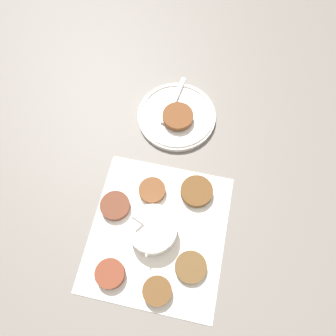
{
  "coord_description": "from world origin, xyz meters",
  "views": [
    {
      "loc": [
        0.14,
        0.07,
        0.8
      ],
      "look_at": [
        -0.19,
        0.0,
        0.02
      ],
      "focal_mm": 35.0,
      "sensor_mm": 36.0,
      "label": 1
    }
  ],
  "objects_px": {
    "serving_plate": "(177,116)",
    "fork": "(172,105)",
    "sauce_bowl": "(152,230)",
    "fritter_on_plate": "(176,116)"
  },
  "relations": [
    {
      "from": "serving_plate",
      "to": "fork",
      "type": "bearing_deg",
      "value": -144.03
    },
    {
      "from": "fritter_on_plate",
      "to": "sauce_bowl",
      "type": "bearing_deg",
      "value": 0.35
    },
    {
      "from": "sauce_bowl",
      "to": "fork",
      "type": "relative_size",
      "value": 0.77
    },
    {
      "from": "sauce_bowl",
      "to": "serving_plate",
      "type": "distance_m",
      "value": 0.33
    },
    {
      "from": "sauce_bowl",
      "to": "fritter_on_plate",
      "type": "xyz_separation_m",
      "value": [
        -0.32,
        -0.0,
        0.0
      ]
    },
    {
      "from": "serving_plate",
      "to": "fork",
      "type": "distance_m",
      "value": 0.03
    },
    {
      "from": "fork",
      "to": "serving_plate",
      "type": "bearing_deg",
      "value": 35.97
    },
    {
      "from": "fritter_on_plate",
      "to": "fork",
      "type": "bearing_deg",
      "value": -153.53
    },
    {
      "from": "sauce_bowl",
      "to": "fork",
      "type": "distance_m",
      "value": 0.36
    },
    {
      "from": "sauce_bowl",
      "to": "fritter_on_plate",
      "type": "bearing_deg",
      "value": -179.65
    }
  ]
}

